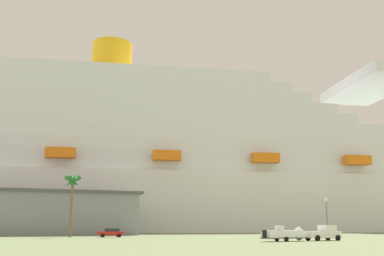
% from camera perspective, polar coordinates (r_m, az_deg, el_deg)
% --- Properties ---
extents(ground_plane, '(600.00, 600.00, 0.00)m').
position_cam_1_polar(ground_plane, '(114.45, -0.79, -13.21)').
color(ground_plane, '#66754C').
extents(cruise_ship, '(253.44, 58.03, 69.49)m').
position_cam_1_polar(cruise_ship, '(149.83, 0.36, -5.48)').
color(cruise_ship, white).
rests_on(cruise_ship, ground_plane).
extents(terminal_building, '(49.75, 32.61, 9.47)m').
position_cam_1_polar(terminal_building, '(111.73, -19.98, -10.08)').
color(terminal_building, gray).
rests_on(terminal_building, ground_plane).
extents(pickup_truck, '(5.89, 3.18, 2.20)m').
position_cam_1_polar(pickup_truck, '(69.19, 16.22, -12.59)').
color(pickup_truck, white).
rests_on(pickup_truck, ground_plane).
extents(small_boat_on_trailer, '(8.04, 3.34, 2.15)m').
position_cam_1_polar(small_boat_on_trailer, '(64.96, 11.91, -12.94)').
color(small_boat_on_trailer, '#595960').
rests_on(small_boat_on_trailer, ground_plane).
extents(palm_tree, '(3.30, 3.31, 11.45)m').
position_cam_1_polar(palm_tree, '(88.45, -14.81, -7.08)').
color(palm_tree, brown).
rests_on(palm_tree, ground_plane).
extents(street_lamp, '(0.56, 0.56, 7.12)m').
position_cam_1_polar(street_lamp, '(90.93, 16.59, -10.03)').
color(street_lamp, slate).
rests_on(street_lamp, ground_plane).
extents(parked_car_red_hatchback, '(4.63, 2.23, 1.58)m').
position_cam_1_polar(parked_car_red_hatchback, '(86.69, -10.16, -12.82)').
color(parked_car_red_hatchback, red).
rests_on(parked_car_red_hatchback, ground_plane).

